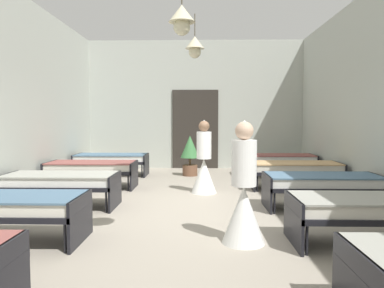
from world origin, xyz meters
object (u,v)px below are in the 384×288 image
at_px(bed_right_row_1, 372,209).
at_px(bed_left_row_3, 92,168).
at_px(bed_right_row_4, 278,160).
at_px(bed_right_row_3, 295,169).
at_px(nurse_mid_aisle, 204,167).
at_px(nurse_near_aisle, 244,200).
at_px(bed_right_row_2, 323,183).
at_px(bed_left_row_4, 112,159).
at_px(bed_left_row_2, 61,182).
at_px(potted_plant, 190,152).
at_px(bed_left_row_1, 5,206).

relative_size(bed_right_row_1, bed_left_row_3, 1.00).
bearing_deg(bed_right_row_4, bed_right_row_3, -90.00).
bearing_deg(nurse_mid_aisle, nurse_near_aisle, -163.52).
relative_size(bed_right_row_2, bed_left_row_4, 1.00).
height_order(bed_left_row_2, nurse_mid_aisle, nurse_mid_aisle).
relative_size(bed_left_row_3, potted_plant, 1.77).
distance_m(bed_right_row_2, bed_left_row_3, 4.77).
distance_m(bed_left_row_1, bed_left_row_3, 3.55).
distance_m(bed_right_row_4, potted_plant, 2.34).
bearing_deg(bed_right_row_1, bed_right_row_4, 90.00).
height_order(bed_left_row_3, nurse_near_aisle, nurse_near_aisle).
bearing_deg(potted_plant, nurse_near_aisle, -81.38).
xyz_separation_m(bed_right_row_4, nurse_near_aisle, (-1.52, -5.30, 0.09)).
relative_size(bed_left_row_1, bed_right_row_1, 1.00).
xyz_separation_m(bed_left_row_3, bed_left_row_4, (0.00, 1.78, 0.00)).
relative_size(bed_left_row_3, nurse_near_aisle, 1.28).
xyz_separation_m(bed_right_row_1, bed_right_row_3, (0.00, 3.55, 0.00)).
relative_size(bed_right_row_1, nurse_near_aisle, 1.28).
distance_m(bed_right_row_1, bed_left_row_3, 5.67).
height_order(bed_right_row_1, bed_left_row_4, same).
distance_m(bed_right_row_4, nurse_near_aisle, 5.51).
height_order(bed_right_row_2, nurse_mid_aisle, nurse_mid_aisle).
distance_m(bed_left_row_3, nurse_near_aisle, 4.56).
bearing_deg(bed_right_row_2, potted_plant, 122.97).
xyz_separation_m(bed_right_row_3, bed_right_row_4, (0.00, 1.78, 0.00)).
bearing_deg(bed_right_row_3, bed_right_row_4, 90.00).
xyz_separation_m(bed_right_row_1, bed_left_row_2, (-4.42, 1.78, 0.00)).
relative_size(bed_left_row_2, nurse_mid_aisle, 1.28).
distance_m(bed_left_row_1, bed_right_row_4, 6.92).
bearing_deg(bed_left_row_1, bed_left_row_4, 90.00).
distance_m(bed_left_row_2, bed_left_row_4, 3.55).
distance_m(bed_left_row_3, bed_right_row_4, 4.77).
distance_m(bed_right_row_2, nurse_near_aisle, 2.31).
distance_m(bed_right_row_3, nurse_near_aisle, 3.84).
relative_size(bed_left_row_1, nurse_mid_aisle, 1.28).
bearing_deg(bed_right_row_3, bed_right_row_1, -90.00).
relative_size(nurse_mid_aisle, potted_plant, 1.39).
height_order(bed_right_row_2, bed_right_row_3, same).
bearing_deg(bed_left_row_1, bed_right_row_2, 21.88).
xyz_separation_m(bed_right_row_2, bed_left_row_4, (-4.42, 3.55, 0.00)).
xyz_separation_m(bed_left_row_2, potted_plant, (2.09, 3.59, 0.19)).
bearing_deg(bed_left_row_4, bed_left_row_2, -90.00).
bearing_deg(nurse_mid_aisle, bed_left_row_4, 55.21).
bearing_deg(bed_left_row_4, bed_right_row_1, -50.31).
bearing_deg(potted_plant, bed_left_row_2, -120.26).
bearing_deg(bed_left_row_2, nurse_near_aisle, -30.99).
bearing_deg(bed_left_row_3, bed_right_row_2, -21.88).
distance_m(bed_right_row_2, bed_right_row_3, 1.78).
relative_size(bed_left_row_2, nurse_near_aisle, 1.28).
bearing_deg(bed_left_row_4, bed_right_row_4, 0.00).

